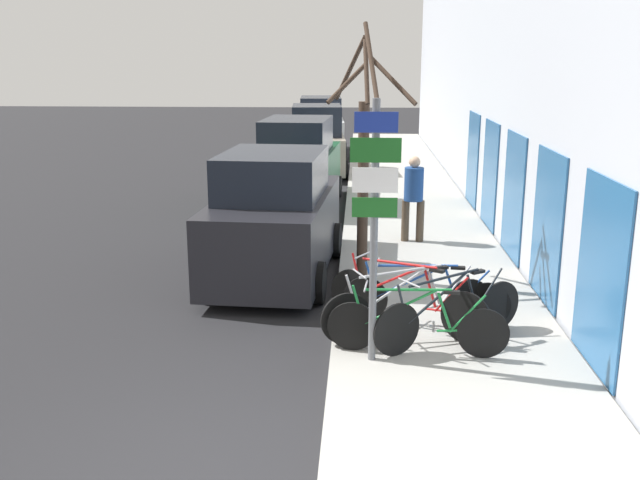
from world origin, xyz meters
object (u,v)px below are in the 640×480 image
Objects in this scene: street_tree at (363,164)px; parked_car_2 at (317,143)px; bicycle_2 at (409,306)px; bicycle_0 at (417,325)px; bicycle_3 at (406,301)px; parked_car_1 at (298,167)px; signpost at (374,215)px; pedestrian_near at (414,193)px; parked_car_0 at (275,220)px; parked_car_3 at (321,128)px; bicycle_1 at (451,313)px; bicycle_4 at (426,298)px.

parked_car_2 is at bearing 97.00° from street_tree.
bicycle_2 is 0.54× the size of parked_car_2.
bicycle_3 is (-0.09, 0.86, 0.03)m from bicycle_0.
street_tree reaches higher than bicycle_3.
parked_car_1 reaches higher than bicycle_2.
pedestrian_near is at bearing 81.31° from signpost.
bicycle_3 is 3.60m from parked_car_0.
street_tree reaches higher than bicycle_0.
street_tree is (1.66, -17.48, 1.10)m from parked_car_3.
parked_car_0 is 0.94× the size of parked_car_3.
pedestrian_near is (0.41, 5.18, 0.60)m from bicycle_2.
bicycle_1 is at bearing -133.83° from bicycle_2.
pedestrian_near is at bearing 26.32° from bicycle_3.
parked_car_1 reaches higher than parked_car_0.
parked_car_3 is (-2.27, 19.73, 0.48)m from bicycle_3.
pedestrian_near is at bearing -32.46° from bicycle_1.
bicycle_2 reaches higher than bicycle_1.
street_tree is at bearing -7.76° from bicycle_2.
parked_car_0 is at bearing 36.55° from bicycle_0.
bicycle_4 is at bearing -84.45° from parked_car_2.
bicycle_1 is 9.81m from parked_car_1.
bicycle_4 is at bearing -5.19° from bicycle_0.
parked_car_1 is at bearing -93.32° from parked_car_3.
bicycle_1 is 20.36m from parked_car_3.
parked_car_3 is (-1.78, 20.80, -0.97)m from signpost.
signpost is 1.57× the size of bicycle_1.
bicycle_4 is 2.73m from street_tree.
parked_car_3 reaches higher than bicycle_1.
parked_car_2 reaches higher than bicycle_4.
parked_car_3 is (-2.29, 19.95, 0.48)m from bicycle_2.
street_tree is (-1.04, -2.71, 0.98)m from pedestrian_near.
parked_car_1 is (-2.83, 9.37, 0.50)m from bicycle_1.
bicycle_3 is 2.81m from street_tree.
parked_car_2 is (0.15, 5.69, -0.03)m from parked_car_1.
parked_car_1 is at bearing -95.47° from parked_car_2.
pedestrian_near is (2.71, -3.98, 0.11)m from parked_car_1.
parked_car_2 is at bearing -71.52° from pedestrian_near.
street_tree is (1.55, -0.60, 1.10)m from parked_car_0.
parked_car_2 reaches higher than bicycle_3.
bicycle_3 is at bearing 18.41° from bicycle_1.
parked_car_3 is 15.02m from pedestrian_near.
bicycle_3 is 0.45× the size of parked_car_3.
pedestrian_near is at bearing 1.94° from bicycle_0.
bicycle_3 is 0.38m from bicycle_4.
signpost is 6.16m from pedestrian_near.
parked_car_3 reaches higher than bicycle_2.
pedestrian_near is 3.06m from street_tree.
bicycle_0 is at bearing -85.86° from parked_car_2.
signpost is at bearing -173.19° from bicycle_3.
pedestrian_near is (0.43, 4.96, 0.60)m from bicycle_3.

